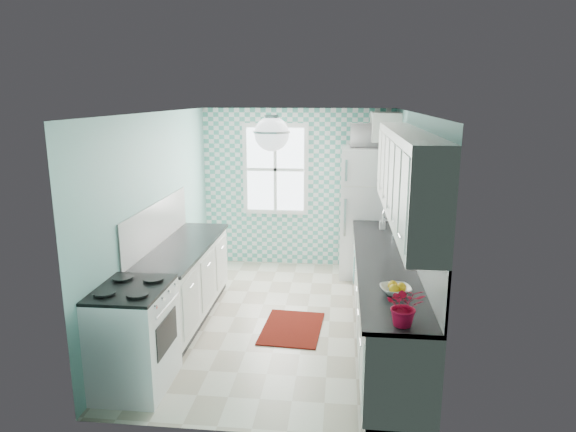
# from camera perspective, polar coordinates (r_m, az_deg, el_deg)

# --- Properties ---
(floor) EXTENTS (3.00, 4.40, 0.02)m
(floor) POSITION_cam_1_polar(r_m,az_deg,el_deg) (6.45, -0.69, -11.47)
(floor) COLOR beige
(floor) RESTS_ON ground
(ceiling) EXTENTS (3.00, 4.40, 0.02)m
(ceiling) POSITION_cam_1_polar(r_m,az_deg,el_deg) (5.86, -0.76, 11.52)
(ceiling) COLOR white
(ceiling) RESTS_ON wall_back
(wall_back) EXTENTS (3.00, 0.02, 2.50)m
(wall_back) POSITION_cam_1_polar(r_m,az_deg,el_deg) (8.19, 1.08, 3.13)
(wall_back) COLOR #7EBAB3
(wall_back) RESTS_ON floor
(wall_front) EXTENTS (3.00, 0.02, 2.50)m
(wall_front) POSITION_cam_1_polar(r_m,az_deg,el_deg) (3.94, -4.50, -8.15)
(wall_front) COLOR #7EBAB3
(wall_front) RESTS_ON floor
(wall_left) EXTENTS (0.02, 4.40, 2.50)m
(wall_left) POSITION_cam_1_polar(r_m,az_deg,el_deg) (6.38, -14.31, -0.18)
(wall_left) COLOR #7EBAB3
(wall_left) RESTS_ON floor
(wall_right) EXTENTS (0.02, 4.40, 2.50)m
(wall_right) POSITION_cam_1_polar(r_m,az_deg,el_deg) (6.05, 13.63, -0.87)
(wall_right) COLOR #7EBAB3
(wall_right) RESTS_ON floor
(accent_wall) EXTENTS (3.00, 0.01, 2.50)m
(accent_wall) POSITION_cam_1_polar(r_m,az_deg,el_deg) (8.16, 1.07, 3.11)
(accent_wall) COLOR #52AF9C
(accent_wall) RESTS_ON wall_back
(window) EXTENTS (1.04, 0.05, 1.44)m
(window) POSITION_cam_1_polar(r_m,az_deg,el_deg) (8.13, -1.41, 5.20)
(window) COLOR white
(window) RESTS_ON wall_back
(backsplash_right) EXTENTS (0.02, 3.60, 0.51)m
(backsplash_right) POSITION_cam_1_polar(r_m,az_deg,el_deg) (5.68, 13.90, -2.38)
(backsplash_right) COLOR white
(backsplash_right) RESTS_ON wall_right
(backsplash_left) EXTENTS (0.02, 2.15, 0.51)m
(backsplash_left) POSITION_cam_1_polar(r_m,az_deg,el_deg) (6.32, -14.32, -0.82)
(backsplash_left) COLOR white
(backsplash_left) RESTS_ON wall_left
(upper_cabinets_right) EXTENTS (0.33, 3.20, 0.90)m
(upper_cabinets_right) POSITION_cam_1_polar(r_m,az_deg,el_deg) (5.32, 12.96, 4.41)
(upper_cabinets_right) COLOR white
(upper_cabinets_right) RESTS_ON wall_right
(upper_cabinet_fridge) EXTENTS (0.40, 0.74, 0.40)m
(upper_cabinet_fridge) POSITION_cam_1_polar(r_m,az_deg,el_deg) (7.69, 10.71, 9.76)
(upper_cabinet_fridge) COLOR white
(upper_cabinet_fridge) RESTS_ON wall_right
(ceiling_light) EXTENTS (0.34, 0.34, 0.35)m
(ceiling_light) POSITION_cam_1_polar(r_m,az_deg,el_deg) (5.08, -1.82, 9.14)
(ceiling_light) COLOR silver
(ceiling_light) RESTS_ON ceiling
(base_cabinets_right) EXTENTS (0.60, 3.60, 0.90)m
(base_cabinets_right) POSITION_cam_1_polar(r_m,az_deg,el_deg) (5.89, 10.68, -9.33)
(base_cabinets_right) COLOR white
(base_cabinets_right) RESTS_ON floor
(countertop_right) EXTENTS (0.63, 3.60, 0.04)m
(countertop_right) POSITION_cam_1_polar(r_m,az_deg,el_deg) (5.72, 10.73, -4.98)
(countertop_right) COLOR black
(countertop_right) RESTS_ON base_cabinets_right
(base_cabinets_left) EXTENTS (0.60, 2.15, 0.90)m
(base_cabinets_left) POSITION_cam_1_polar(r_m,az_deg,el_deg) (6.45, -11.52, -7.33)
(base_cabinets_left) COLOR white
(base_cabinets_left) RESTS_ON floor
(countertop_left) EXTENTS (0.63, 2.15, 0.04)m
(countertop_left) POSITION_cam_1_polar(r_m,az_deg,el_deg) (6.29, -11.59, -3.33)
(countertop_left) COLOR black
(countertop_left) RESTS_ON base_cabinets_left
(fridge) EXTENTS (0.85, 0.84, 1.95)m
(fridge) POSITION_cam_1_polar(r_m,az_deg,el_deg) (7.84, 8.94, 0.48)
(fridge) COLOR white
(fridge) RESTS_ON floor
(stove) EXTENTS (0.65, 0.81, 0.97)m
(stove) POSITION_cam_1_polar(r_m,az_deg,el_deg) (5.10, -16.78, -12.64)
(stove) COLOR white
(stove) RESTS_ON floor
(sink) EXTENTS (0.44, 0.37, 0.53)m
(sink) POSITION_cam_1_polar(r_m,az_deg,el_deg) (6.52, 10.33, -2.58)
(sink) COLOR silver
(sink) RESTS_ON countertop_right
(rug) EXTENTS (0.74, 1.00, 0.02)m
(rug) POSITION_cam_1_polar(r_m,az_deg,el_deg) (6.20, 0.45, -12.34)
(rug) COLOR maroon
(rug) RESTS_ON floor
(dish_towel) EXTENTS (0.12, 0.24, 0.39)m
(dish_towel) POSITION_cam_1_polar(r_m,az_deg,el_deg) (6.87, 7.38, -5.60)
(dish_towel) COLOR #599B92
(dish_towel) RESTS_ON base_cabinets_right
(fruit_bowl) EXTENTS (0.32, 0.32, 0.07)m
(fruit_bowl) POSITION_cam_1_polar(r_m,az_deg,el_deg) (4.78, 11.87, -8.05)
(fruit_bowl) COLOR silver
(fruit_bowl) RESTS_ON countertop_right
(potted_plant) EXTENTS (0.31, 0.27, 0.33)m
(potted_plant) POSITION_cam_1_polar(r_m,az_deg,el_deg) (4.12, 12.86, -9.69)
(potted_plant) COLOR red
(potted_plant) RESTS_ON countertop_right
(soap_bottle) EXTENTS (0.08, 0.08, 0.16)m
(soap_bottle) POSITION_cam_1_polar(r_m,az_deg,el_deg) (6.98, 10.44, -0.78)
(soap_bottle) COLOR #A0B9C5
(soap_bottle) RESTS_ON countertop_right
(microwave) EXTENTS (0.61, 0.42, 0.33)m
(microwave) POSITION_cam_1_polar(r_m,az_deg,el_deg) (7.67, 9.25, 8.84)
(microwave) COLOR white
(microwave) RESTS_ON fridge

